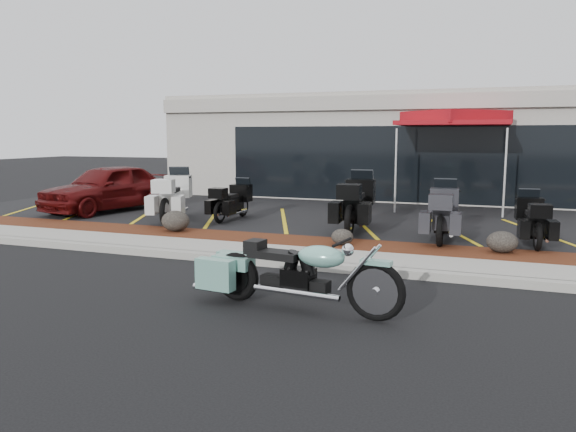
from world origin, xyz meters
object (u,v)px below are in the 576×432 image
at_px(parked_car, 107,187).
at_px(popup_canopy, 454,120).
at_px(hero_cruiser, 376,282).
at_px(traffic_cone, 363,202).
at_px(touring_white, 180,192).

height_order(parked_car, popup_canopy, popup_canopy).
distance_m(hero_cruiser, parked_car, 12.14).
xyz_separation_m(parked_car, popup_canopy, (9.99, 4.28, 2.08)).
distance_m(hero_cruiser, traffic_cone, 10.17).
height_order(touring_white, traffic_cone, touring_white).
bearing_deg(popup_canopy, traffic_cone, -130.59).
bearing_deg(hero_cruiser, traffic_cone, 110.48).
height_order(touring_white, parked_car, parked_car).
distance_m(touring_white, traffic_cone, 5.63).
distance_m(parked_car, popup_canopy, 11.06).
bearing_deg(popup_canopy, parked_car, -137.99).
bearing_deg(touring_white, hero_cruiser, -152.69).
xyz_separation_m(hero_cruiser, popup_canopy, (0.16, 11.40, 2.41)).
relative_size(parked_car, popup_canopy, 1.02).
height_order(hero_cruiser, parked_car, parked_car).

